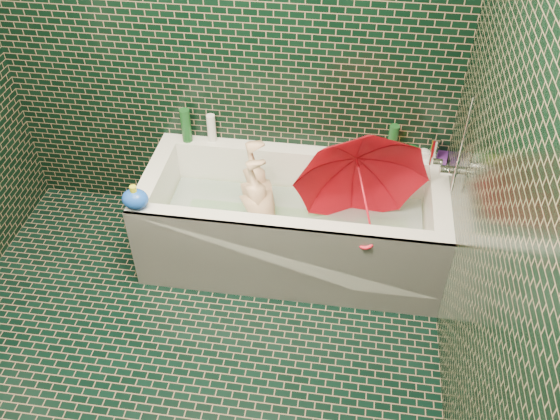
# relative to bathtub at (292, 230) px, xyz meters

# --- Properties ---
(floor) EXTENTS (2.80, 2.80, 0.00)m
(floor) POSITION_rel_bathtub_xyz_m (-0.45, -1.01, -0.21)
(floor) COLOR black
(floor) RESTS_ON ground
(wall_back) EXTENTS (2.80, 0.00, 2.80)m
(wall_back) POSITION_rel_bathtub_xyz_m (-0.45, 0.39, 1.04)
(wall_back) COLOR black
(wall_back) RESTS_ON floor
(wall_right) EXTENTS (0.00, 2.80, 2.80)m
(wall_right) POSITION_rel_bathtub_xyz_m (0.85, -1.01, 1.04)
(wall_right) COLOR black
(wall_right) RESTS_ON floor
(bathtub) EXTENTS (1.70, 0.75, 0.55)m
(bathtub) POSITION_rel_bathtub_xyz_m (0.00, 0.00, 0.00)
(bathtub) COLOR white
(bathtub) RESTS_ON floor
(bath_mat) EXTENTS (1.35, 0.47, 0.01)m
(bath_mat) POSITION_rel_bathtub_xyz_m (0.00, 0.02, -0.06)
(bath_mat) COLOR #4CBF26
(bath_mat) RESTS_ON bathtub
(water) EXTENTS (1.48, 0.53, 0.00)m
(water) POSITION_rel_bathtub_xyz_m (0.00, 0.02, 0.09)
(water) COLOR silver
(water) RESTS_ON bathtub
(faucet) EXTENTS (0.18, 0.19, 0.55)m
(faucet) POSITION_rel_bathtub_xyz_m (0.81, 0.01, 0.56)
(faucet) COLOR silver
(faucet) RESTS_ON wall_right
(child) EXTENTS (0.98, 0.45, 0.32)m
(child) POSITION_rel_bathtub_xyz_m (-0.16, -0.03, 0.10)
(child) COLOR #E2B48D
(child) RESTS_ON bathtub
(umbrella) EXTENTS (0.99, 0.93, 0.96)m
(umbrella) POSITION_rel_bathtub_xyz_m (0.39, -0.08, 0.36)
(umbrella) COLOR red
(umbrella) RESTS_ON bathtub
(soap_bottle_a) EXTENTS (0.11, 0.11, 0.26)m
(soap_bottle_a) POSITION_rel_bathtub_xyz_m (0.72, 0.34, 0.34)
(soap_bottle_a) COLOR white
(soap_bottle_a) RESTS_ON bathtub
(soap_bottle_b) EXTENTS (0.09, 0.10, 0.18)m
(soap_bottle_b) POSITION_rel_bathtub_xyz_m (0.80, 0.31, 0.34)
(soap_bottle_b) COLOR #471C6B
(soap_bottle_b) RESTS_ON bathtub
(soap_bottle_c) EXTENTS (0.16, 0.16, 0.17)m
(soap_bottle_c) POSITION_rel_bathtub_xyz_m (0.65, 0.34, 0.34)
(soap_bottle_c) COLOR #14471C
(soap_bottle_c) RESTS_ON bathtub
(bottle_right_tall) EXTENTS (0.06, 0.06, 0.23)m
(bottle_right_tall) POSITION_rel_bathtub_xyz_m (0.52, 0.32, 0.45)
(bottle_right_tall) COLOR #14471C
(bottle_right_tall) RESTS_ON bathtub
(bottle_right_pump) EXTENTS (0.05, 0.05, 0.17)m
(bottle_right_pump) POSITION_rel_bathtub_xyz_m (0.76, 0.31, 0.42)
(bottle_right_pump) COLOR silver
(bottle_right_pump) RESTS_ON bathtub
(bottle_left_tall) EXTENTS (0.07, 0.07, 0.21)m
(bottle_left_tall) POSITION_rel_bathtub_xyz_m (-0.69, 0.33, 0.45)
(bottle_left_tall) COLOR #14471C
(bottle_left_tall) RESTS_ON bathtub
(bottle_left_short) EXTENTS (0.06, 0.06, 0.17)m
(bottle_left_short) POSITION_rel_bathtub_xyz_m (-0.54, 0.36, 0.43)
(bottle_left_short) COLOR white
(bottle_left_short) RESTS_ON bathtub
(rubber_duck) EXTENTS (0.11, 0.08, 0.09)m
(rubber_duck) POSITION_rel_bathtub_xyz_m (0.58, 0.32, 0.38)
(rubber_duck) COLOR yellow
(rubber_duck) RESTS_ON bathtub
(bath_toy) EXTENTS (0.16, 0.15, 0.14)m
(bath_toy) POSITION_rel_bathtub_xyz_m (-0.79, -0.30, 0.40)
(bath_toy) COLOR blue
(bath_toy) RESTS_ON bathtub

